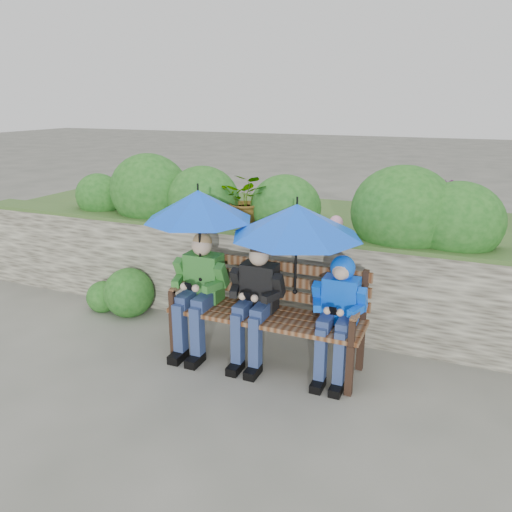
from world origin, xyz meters
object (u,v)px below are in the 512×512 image
at_px(boy_middle, 255,298).
at_px(umbrella_left, 198,205).
at_px(boy_right, 338,307).
at_px(park_bench, 269,306).
at_px(umbrella_right, 297,221).
at_px(boy_left, 199,287).

distance_m(boy_middle, umbrella_left, 0.97).
height_order(boy_middle, boy_right, boy_middle).
relative_size(park_bench, umbrella_right, 1.59).
relative_size(boy_middle, boy_right, 1.03).
bearing_deg(boy_left, park_bench, 7.25).
xyz_separation_m(boy_left, boy_middle, (0.57, 0.00, -0.02)).
height_order(umbrella_left, umbrella_right, umbrella_left).
distance_m(boy_right, umbrella_left, 1.51).
relative_size(boy_left, umbrella_right, 1.03).
bearing_deg(park_bench, boy_middle, -139.56).
xyz_separation_m(boy_left, boy_right, (1.32, 0.02, 0.01)).
relative_size(boy_middle, umbrella_left, 1.12).
xyz_separation_m(park_bench, boy_left, (-0.67, -0.08, 0.11)).
bearing_deg(umbrella_left, boy_left, -137.86).
bearing_deg(boy_left, umbrella_right, 0.24).
height_order(boy_left, umbrella_right, umbrella_right).
distance_m(park_bench, boy_right, 0.67).
bearing_deg(park_bench, boy_left, -172.75).
bearing_deg(umbrella_left, boy_middle, -1.14).
xyz_separation_m(boy_middle, umbrella_right, (0.37, 0.00, 0.74)).
xyz_separation_m(boy_right, umbrella_right, (-0.38, -0.02, 0.71)).
bearing_deg(park_bench, boy_right, -5.73).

